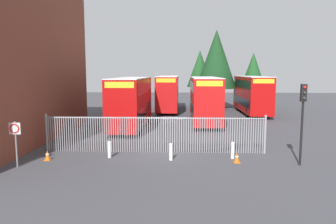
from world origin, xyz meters
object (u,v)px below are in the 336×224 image
(double_decker_bus_behind_fence_right, at_px, (252,93))
(traffic_cone_mid_forecourt, at_px, (47,155))
(speed_limit_sign_post, at_px, (15,134))
(double_decker_bus_far_back, at_px, (168,92))
(traffic_cone_by_gate, at_px, (237,157))
(bollard_center_front, at_px, (171,152))
(double_decker_bus_behind_fence_left, at_px, (205,98))
(bollard_near_right, at_px, (233,150))
(double_decker_bus_near_gate, at_px, (131,100))
(traffic_light_kerbside, at_px, (303,109))
(bollard_near_left, at_px, (109,150))

(double_decker_bus_behind_fence_right, relative_size, traffic_cone_mid_forecourt, 18.32)
(speed_limit_sign_post, bearing_deg, double_decker_bus_far_back, 74.63)
(traffic_cone_by_gate, bearing_deg, bollard_center_front, 174.56)
(double_decker_bus_behind_fence_left, relative_size, double_decker_bus_far_back, 1.00)
(double_decker_bus_far_back, xyz_separation_m, bollard_near_right, (4.67, -22.42, -1.95))
(double_decker_bus_behind_fence_left, height_order, traffic_cone_by_gate, double_decker_bus_behind_fence_left)
(double_decker_bus_near_gate, xyz_separation_m, double_decker_bus_far_back, (2.74, 12.23, 0.00))
(double_decker_bus_behind_fence_left, height_order, bollard_near_right, double_decker_bus_behind_fence_left)
(bollard_center_front, distance_m, bollard_near_right, 3.55)
(traffic_cone_mid_forecourt, relative_size, traffic_light_kerbside, 0.14)
(bollard_near_left, bearing_deg, double_decker_bus_behind_fence_right, 58.57)
(bollard_near_right, height_order, traffic_light_kerbside, traffic_light_kerbside)
(double_decker_bus_behind_fence_right, relative_size, bollard_center_front, 11.38)
(double_decker_bus_behind_fence_left, bearing_deg, bollard_near_right, -86.98)
(traffic_cone_by_gate, bearing_deg, double_decker_bus_far_back, 101.58)
(double_decker_bus_far_back, bearing_deg, traffic_cone_by_gate, -78.42)
(double_decker_bus_far_back, distance_m, traffic_light_kerbside, 24.94)
(double_decker_bus_behind_fence_right, xyz_separation_m, traffic_cone_mid_forecourt, (-15.78, -21.02, -2.13))
(double_decker_bus_far_back, height_order, traffic_cone_by_gate, double_decker_bus_far_back)
(double_decker_bus_near_gate, relative_size, speed_limit_sign_post, 4.50)
(double_decker_bus_behind_fence_right, relative_size, bollard_near_right, 11.38)
(double_decker_bus_behind_fence_left, xyz_separation_m, bollard_center_front, (-2.82, -13.73, -1.95))
(double_decker_bus_behind_fence_right, height_order, bollard_near_left, double_decker_bus_behind_fence_right)
(bollard_near_right, height_order, traffic_cone_by_gate, bollard_near_right)
(double_decker_bus_behind_fence_left, relative_size, bollard_near_left, 11.38)
(double_decker_bus_behind_fence_left, distance_m, traffic_light_kerbside, 14.97)
(traffic_cone_mid_forecourt, bearing_deg, double_decker_bus_behind_fence_left, 55.29)
(bollard_center_front, relative_size, bollard_near_right, 1.00)
(bollard_near_left, distance_m, traffic_light_kerbside, 10.80)
(bollard_near_left, height_order, traffic_cone_by_gate, bollard_near_left)
(double_decker_bus_near_gate, relative_size, double_decker_bus_behind_fence_left, 1.00)
(bollard_near_left, bearing_deg, traffic_cone_mid_forecourt, -168.37)
(speed_limit_sign_post, relative_size, traffic_light_kerbside, 0.56)
(double_decker_bus_near_gate, xyz_separation_m, bollard_near_right, (7.41, -10.19, -1.95))
(double_decker_bus_behind_fence_left, distance_m, double_decker_bus_behind_fence_right, 9.23)
(double_decker_bus_behind_fence_right, bearing_deg, bollard_near_right, -104.83)
(double_decker_bus_behind_fence_left, distance_m, bollard_near_right, 13.38)
(double_decker_bus_behind_fence_left, height_order, traffic_cone_mid_forecourt, double_decker_bus_behind_fence_left)
(speed_limit_sign_post, bearing_deg, double_decker_bus_near_gate, 71.98)
(bollard_center_front, bearing_deg, traffic_cone_by_gate, -5.44)
(double_decker_bus_near_gate, distance_m, traffic_cone_mid_forecourt, 11.62)
(double_decker_bus_near_gate, height_order, traffic_cone_by_gate, double_decker_bus_near_gate)
(traffic_cone_by_gate, bearing_deg, bollard_near_left, 174.31)
(bollard_near_left, bearing_deg, speed_limit_sign_post, -154.52)
(double_decker_bus_near_gate, height_order, bollard_near_left, double_decker_bus_near_gate)
(double_decker_bus_far_back, bearing_deg, traffic_cone_mid_forecourt, -103.90)
(bollard_near_right, xyz_separation_m, traffic_cone_by_gate, (0.09, -0.85, -0.19))
(double_decker_bus_behind_fence_left, distance_m, bollard_near_left, 14.93)
(bollard_near_right, bearing_deg, bollard_near_left, -178.90)
(double_decker_bus_far_back, xyz_separation_m, bollard_near_left, (-2.40, -22.56, -1.95))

